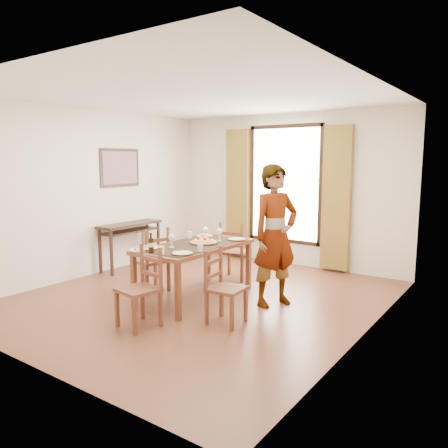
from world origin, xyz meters
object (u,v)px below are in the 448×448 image
Objects in this scene: man at (275,236)px; console_table at (130,230)px; pasta_platter at (204,240)px; dining_table at (195,249)px.

console_table is at bearing 109.67° from man.
man is 4.58× the size of pasta_platter.
man reaches higher than pasta_platter.
dining_table is 0.92× the size of man.
man is (2.99, -0.26, 0.23)m from console_table.
man is 0.99m from pasta_platter.
dining_table is (1.98, -0.67, 0.00)m from console_table.
console_table is 3.00× the size of pasta_platter.
pasta_platter reaches higher than console_table.
pasta_platter is (-0.94, -0.30, -0.11)m from man.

